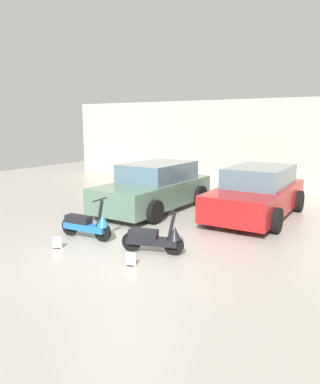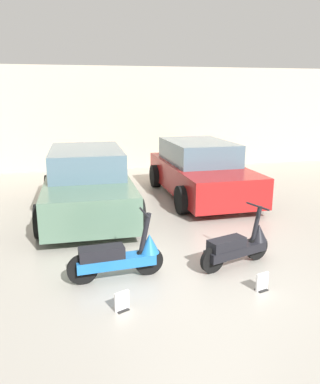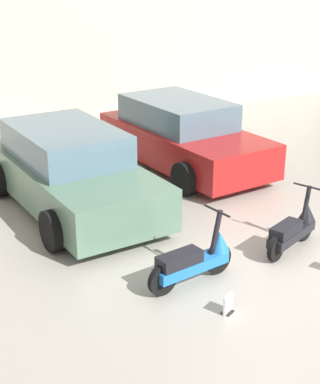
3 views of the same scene
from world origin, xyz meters
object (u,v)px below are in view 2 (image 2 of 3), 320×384
object	(u,v)px
scooter_front_left	(120,256)
scooter_front_right	(239,245)
car_rear_left	(88,183)
placard_near_left_scooter	(122,302)
placard_near_right_scooter	(262,283)
car_rear_center	(200,170)

from	to	relation	value
scooter_front_left	scooter_front_right	distance (m)	1.89
car_rear_left	placard_near_left_scooter	bearing A→B (deg)	3.67
scooter_front_right	placard_near_right_scooter	world-z (taller)	scooter_front_right
scooter_front_left	scooter_front_right	bearing A→B (deg)	-3.57
placard_near_left_scooter	scooter_front_left	bearing A→B (deg)	84.59
placard_near_right_scooter	scooter_front_right	bearing A→B (deg)	89.79
scooter_front_left	car_rear_left	size ratio (longest dim) A/B	0.33
scooter_front_right	car_rear_left	distance (m)	4.02
scooter_front_left	placard_near_left_scooter	distance (m)	0.90
scooter_front_left	car_rear_left	distance (m)	3.40
car_rear_left	scooter_front_left	bearing A→B (deg)	6.06
car_rear_center	placard_near_left_scooter	size ratio (longest dim) A/B	16.67
car_rear_center	placard_near_right_scooter	distance (m)	5.11
placard_near_right_scooter	placard_near_left_scooter	bearing A→B (deg)	-177.33
scooter_front_left	car_rear_left	world-z (taller)	car_rear_left
scooter_front_right	car_rear_left	bearing A→B (deg)	105.79
scooter_front_right	placard_near_right_scooter	xyz separation A→B (m)	(-0.00, -0.83, -0.22)
placard_near_right_scooter	car_rear_left	bearing A→B (deg)	118.73
scooter_front_left	car_rear_center	distance (m)	5.00
car_rear_left	placard_near_right_scooter	xyz separation A→B (m)	(2.26, -4.13, -0.59)
car_rear_left	placard_near_left_scooter	size ratio (longest dim) A/B	16.62
car_rear_center	placard_near_right_scooter	bearing A→B (deg)	-10.05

